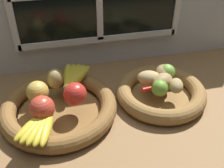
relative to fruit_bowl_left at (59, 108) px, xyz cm
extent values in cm
cube|color=olive|center=(19.52, 0.25, -3.98)|extent=(140.00, 90.00, 3.00)
cube|color=white|center=(19.52, 27.75, 9.52)|extent=(64.00, 1.20, 2.40)
cylinder|color=brown|center=(0.00, 0.00, -1.98)|extent=(27.00, 27.00, 1.00)
torus|color=brown|center=(0.00, 0.00, 0.19)|extent=(38.27, 38.27, 5.34)
cylinder|color=olive|center=(35.77, 0.00, -1.98)|extent=(21.66, 21.66, 1.00)
torus|color=olive|center=(35.77, 0.00, 0.19)|extent=(31.75, 31.75, 5.34)
sphere|color=#CC422D|center=(-4.72, -6.76, 6.62)|extent=(7.53, 7.53, 7.53)
sphere|color=gold|center=(-5.96, 1.93, 6.39)|extent=(7.07, 7.07, 7.07)
sphere|color=red|center=(5.47, -2.17, 6.57)|extent=(7.44, 7.44, 7.44)
ellipsoid|color=olive|center=(-0.09, 7.79, 6.50)|extent=(7.20, 7.73, 7.28)
ellipsoid|color=yellow|center=(-7.50, -10.53, 4.41)|extent=(12.37, 13.27, 3.11)
ellipsoid|color=yellow|center=(-6.71, -11.15, 4.41)|extent=(11.05, 14.18, 3.11)
ellipsoid|color=yellow|center=(-5.85, -11.66, 4.41)|extent=(9.53, 14.84, 3.11)
ellipsoid|color=yellow|center=(-4.92, -12.05, 4.41)|extent=(7.84, 15.24, 3.11)
ellipsoid|color=yellow|center=(-3.95, -12.31, 4.41)|extent=(6.01, 15.36, 3.11)
sphere|color=brown|center=(-2.47, -4.94, 4.41)|extent=(2.80, 2.80, 2.80)
ellipsoid|color=gold|center=(8.09, 10.14, 4.49)|extent=(12.16, 14.09, 3.28)
ellipsoid|color=gold|center=(7.25, 10.72, 4.49)|extent=(10.73, 14.90, 3.28)
ellipsoid|color=gold|center=(6.35, 11.19, 4.49)|extent=(9.12, 15.44, 3.28)
ellipsoid|color=gold|center=(5.39, 11.53, 4.49)|extent=(7.34, 15.71, 3.28)
ellipsoid|color=gold|center=(4.39, 11.74, 4.49)|extent=(5.44, 15.71, 3.28)
sphere|color=brown|center=(3.29, 4.12, 4.49)|extent=(2.95, 2.95, 2.95)
ellipsoid|color=#A38451|center=(37.92, 4.72, 5.45)|extent=(7.42, 8.72, 5.18)
ellipsoid|color=#A38451|center=(35.77, 0.00, 5.20)|extent=(9.73, 8.84, 4.69)
ellipsoid|color=tan|center=(31.91, 3.00, 5.21)|extent=(9.53, 7.78, 4.71)
ellipsoid|color=tan|center=(39.21, -3.43, 5.09)|extent=(6.69, 7.80, 4.48)
sphere|color=#6B9E33|center=(33.00, -4.16, 5.60)|extent=(5.49, 5.49, 5.49)
sphere|color=#7AAD3D|center=(39.01, 4.16, 5.74)|extent=(5.77, 5.77, 5.77)
cone|color=red|center=(33.38, -0.75, 3.77)|extent=(10.99, 3.69, 1.82)
camera|label=1|loc=(1.69, -69.20, 58.20)|focal=42.97mm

